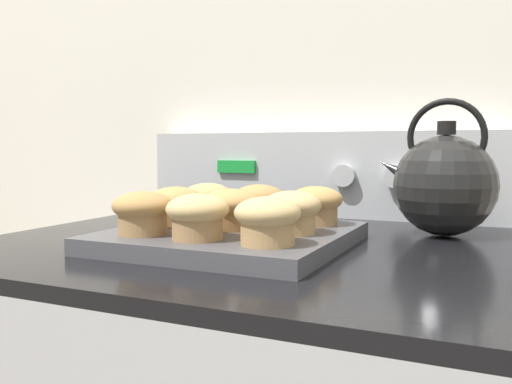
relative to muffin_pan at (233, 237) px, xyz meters
name	(u,v)px	position (x,y,z in m)	size (l,w,h in m)	color
wall_back	(326,72)	(0.00, 0.41, 0.27)	(8.00, 0.05, 2.40)	silver
control_panel	(317,174)	(0.00, 0.36, 0.07)	(0.71, 0.07, 0.16)	#B7BABF
muffin_pan	(233,237)	(0.00, 0.00, 0.00)	(0.30, 0.30, 0.02)	#4C4C51
muffin_r0_c0	(142,212)	(-0.08, -0.09, 0.04)	(0.08, 0.08, 0.06)	#A37A4C
muffin_r0_c1	(201,215)	(0.00, -0.09, 0.04)	(0.08, 0.08, 0.06)	#A37A4C
muffin_r0_c2	(268,219)	(0.09, -0.09, 0.04)	(0.08, 0.08, 0.06)	tan
muffin_r1_c0	(176,205)	(-0.09, 0.00, 0.04)	(0.08, 0.08, 0.06)	olive
muffin_r1_c1	(234,208)	(0.00, 0.00, 0.04)	(0.08, 0.08, 0.06)	olive
muffin_r1_c2	(292,211)	(0.08, 0.00, 0.04)	(0.08, 0.08, 0.06)	tan
muffin_r2_c0	(208,200)	(-0.09, 0.09, 0.04)	(0.08, 0.08, 0.06)	olive
muffin_r2_c1	(260,202)	(0.00, 0.09, 0.04)	(0.08, 0.08, 0.06)	tan
muffin_r2_c2	(316,204)	(0.09, 0.09, 0.04)	(0.08, 0.08, 0.06)	#A37A4C
tea_kettle	(444,183)	(0.25, 0.21, 0.07)	(0.18, 0.15, 0.20)	black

